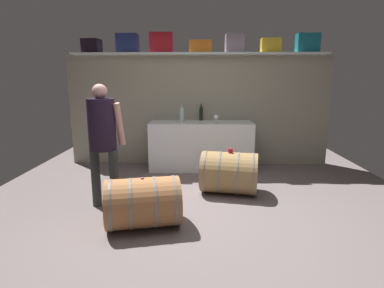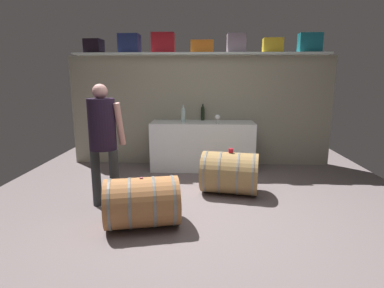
{
  "view_description": "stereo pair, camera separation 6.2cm",
  "coord_description": "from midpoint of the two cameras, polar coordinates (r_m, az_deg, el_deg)",
  "views": [
    {
      "loc": [
        0.01,
        -3.34,
        1.62
      ],
      "look_at": [
        -0.08,
        0.5,
        0.8
      ],
      "focal_mm": 28.56,
      "sensor_mm": 36.0,
      "label": 1
    },
    {
      "loc": [
        0.07,
        -3.34,
        1.62
      ],
      "look_at": [
        -0.08,
        0.5,
        0.8
      ],
      "focal_mm": 28.56,
      "sensor_mm": 36.0,
      "label": 2
    }
  ],
  "objects": [
    {
      "name": "wine_glass",
      "position": [
        5.32,
        5.13,
        4.99
      ],
      "size": [
        0.09,
        0.09,
        0.16
      ],
      "color": "white",
      "rests_on": "work_cabinet"
    },
    {
      "name": "toolcase_navy",
      "position": [
        5.85,
        -11.27,
        17.89
      ],
      "size": [
        0.37,
        0.3,
        0.33
      ],
      "primitive_type": "cube",
      "rotation": [
        0.0,
        0.0,
        -0.03
      ],
      "color": "navy",
      "rests_on": "high_shelf_board"
    },
    {
      "name": "toolcase_grey",
      "position": [
        5.73,
        8.55,
        18.08
      ],
      "size": [
        0.32,
        0.29,
        0.32
      ],
      "primitive_type": "cube",
      "rotation": [
        0.0,
        0.0,
        0.02
      ],
      "color": "gray",
      "rests_on": "high_shelf_board"
    },
    {
      "name": "wine_barrel_far",
      "position": [
        3.49,
        -8.79,
        -10.7
      ],
      "size": [
        0.91,
        0.71,
        0.57
      ],
      "rotation": [
        0.0,
        0.0,
        0.21
      ],
      "color": "#A0673B",
      "rests_on": "ground"
    },
    {
      "name": "work_cabinet",
      "position": [
        5.58,
        2.27,
        -0.28
      ],
      "size": [
        1.84,
        0.62,
        0.87
      ],
      "primitive_type": "cube",
      "color": "white",
      "rests_on": "ground"
    },
    {
      "name": "toolcase_orange",
      "position": [
        5.7,
        2.2,
        17.7
      ],
      "size": [
        0.4,
        0.26,
        0.21
      ],
      "primitive_type": "cube",
      "rotation": [
        0.0,
        0.0,
        0.01
      ],
      "color": "orange",
      "rests_on": "high_shelf_board"
    },
    {
      "name": "toolcase_red",
      "position": [
        5.75,
        -5.12,
        18.28
      ],
      "size": [
        0.42,
        0.22,
        0.35
      ],
      "primitive_type": "cube",
      "rotation": [
        0.0,
        0.0,
        0.04
      ],
      "color": "red",
      "rests_on": "high_shelf_board"
    },
    {
      "name": "wine_bottle_dark",
      "position": [
        5.72,
        2.33,
        5.83
      ],
      "size": [
        0.07,
        0.07,
        0.3
      ],
      "color": "black",
      "rests_on": "work_cabinet"
    },
    {
      "name": "winemaker_pouring",
      "position": [
        3.93,
        -15.88,
        1.89
      ],
      "size": [
        0.5,
        0.43,
        1.57
      ],
      "rotation": [
        0.0,
        0.0,
        -0.33
      ],
      "color": "#2D3031",
      "rests_on": "ground"
    },
    {
      "name": "back_wall_panel",
      "position": [
        5.85,
        1.88,
        6.15
      ],
      "size": [
        4.92,
        0.1,
        2.05
      ],
      "primitive_type": "cube",
      "color": "gray",
      "rests_on": "ground"
    },
    {
      "name": "toolcase_teal",
      "position": [
        6.0,
        21.44,
        17.16
      ],
      "size": [
        0.39,
        0.23,
        0.33
      ],
      "primitive_type": "cube",
      "rotation": [
        0.0,
        0.0,
        -0.03
      ],
      "color": "#187080",
      "rests_on": "high_shelf_board"
    },
    {
      "name": "ground_plane",
      "position": [
        4.28,
        1.61,
        -10.39
      ],
      "size": [
        6.12,
        8.17,
        0.02
      ],
      "primitive_type": "cube",
      "color": "#695D5E"
    },
    {
      "name": "toolcase_black",
      "position": [
        6.03,
        -17.55,
        17.0
      ],
      "size": [
        0.32,
        0.3,
        0.24
      ],
      "primitive_type": "cube",
      "rotation": [
        0.0,
        0.0,
        -0.07
      ],
      "color": "black",
      "rests_on": "high_shelf_board"
    },
    {
      "name": "wine_bottle_clear",
      "position": [
        5.44,
        -1.33,
        5.52
      ],
      "size": [
        0.08,
        0.08,
        0.31
      ],
      "color": "#ABC4BF",
      "rests_on": "work_cabinet"
    },
    {
      "name": "toolcase_yellow",
      "position": [
        5.83,
        15.14,
        17.33
      ],
      "size": [
        0.35,
        0.27,
        0.25
      ],
      "primitive_type": "cube",
      "rotation": [
        0.0,
        0.0,
        -0.06
      ],
      "color": "yellow",
      "rests_on": "high_shelf_board"
    },
    {
      "name": "high_shelf_board",
      "position": [
        5.69,
        1.95,
        16.46
      ],
      "size": [
        4.52,
        0.4,
        0.03
      ],
      "primitive_type": "cube",
      "color": "silver",
      "rests_on": "back_wall_panel"
    },
    {
      "name": "tasting_cup",
      "position": [
        4.36,
        7.68,
        -1.23
      ],
      "size": [
        0.07,
        0.07,
        0.05
      ],
      "primitive_type": "cylinder",
      "color": "red",
      "rests_on": "wine_barrel_near"
    },
    {
      "name": "wine_barrel_near",
      "position": [
        4.44,
        7.46,
        -5.36
      ],
      "size": [
        0.89,
        0.73,
        0.61
      ],
      "rotation": [
        0.0,
        0.0,
        -0.19
      ],
      "color": "olive",
      "rests_on": "ground"
    }
  ]
}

